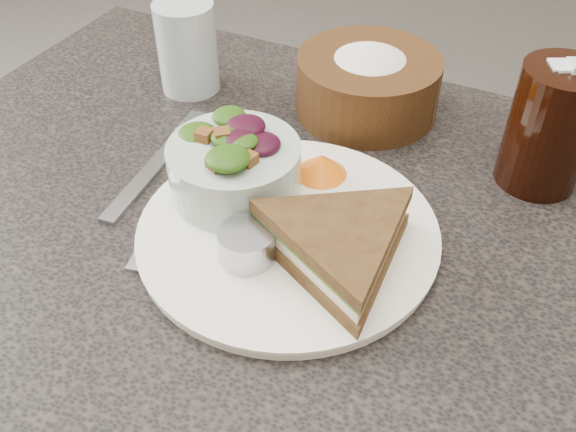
# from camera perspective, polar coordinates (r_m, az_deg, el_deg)

# --- Properties ---
(dining_table) EXTENTS (1.00, 0.70, 0.75)m
(dining_table) POSITION_cam_1_polar(r_m,az_deg,el_deg) (0.97, 0.62, -17.13)
(dining_table) COLOR black
(dining_table) RESTS_ON floor
(dinner_plate) EXTENTS (0.30, 0.30, 0.01)m
(dinner_plate) POSITION_cam_1_polar(r_m,az_deg,el_deg) (0.65, 0.00, -1.54)
(dinner_plate) COLOR white
(dinner_plate) RESTS_ON dining_table
(sandwich) EXTENTS (0.25, 0.25, 0.05)m
(sandwich) POSITION_cam_1_polar(r_m,az_deg,el_deg) (0.60, 4.61, -2.58)
(sandwich) COLOR #543B1D
(sandwich) RESTS_ON dinner_plate
(salad_bowl) EXTENTS (0.15, 0.15, 0.08)m
(salad_bowl) POSITION_cam_1_polar(r_m,az_deg,el_deg) (0.67, -4.81, 4.90)
(salad_bowl) COLOR #AAC0B5
(salad_bowl) RESTS_ON dinner_plate
(dressing_ramekin) EXTENTS (0.07, 0.07, 0.03)m
(dressing_ramekin) POSITION_cam_1_polar(r_m,az_deg,el_deg) (0.61, -3.71, -2.58)
(dressing_ramekin) COLOR #A9AEB9
(dressing_ramekin) RESTS_ON dinner_plate
(orange_wedge) EXTENTS (0.08, 0.08, 0.03)m
(orange_wedge) POSITION_cam_1_polar(r_m,az_deg,el_deg) (0.71, 2.96, 4.58)
(orange_wedge) COLOR orange
(orange_wedge) RESTS_ON dinner_plate
(fork) EXTENTS (0.04, 0.20, 0.01)m
(fork) POSITION_cam_1_polar(r_m,az_deg,el_deg) (0.76, -11.91, 4.17)
(fork) COLOR #A6ABB4
(fork) RESTS_ON dining_table
(knife) EXTENTS (0.06, 0.22, 0.00)m
(knife) POSITION_cam_1_polar(r_m,az_deg,el_deg) (0.71, -10.20, 1.46)
(knife) COLOR #A6A7A8
(knife) RESTS_ON dining_table
(bread_basket) EXTENTS (0.22, 0.22, 0.10)m
(bread_basket) POSITION_cam_1_polar(r_m,az_deg,el_deg) (0.82, 7.16, 12.29)
(bread_basket) COLOR #502D16
(bread_basket) RESTS_ON dining_table
(cola_glass) EXTENTS (0.09, 0.09, 0.15)m
(cola_glass) POSITION_cam_1_polar(r_m,az_deg,el_deg) (0.74, 22.38, 7.67)
(cola_glass) COLOR black
(cola_glass) RESTS_ON dining_table
(water_glass) EXTENTS (0.09, 0.09, 0.12)m
(water_glass) POSITION_cam_1_polar(r_m,az_deg,el_deg) (0.88, -8.95, 14.58)
(water_glass) COLOR #B2C3CA
(water_glass) RESTS_ON dining_table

